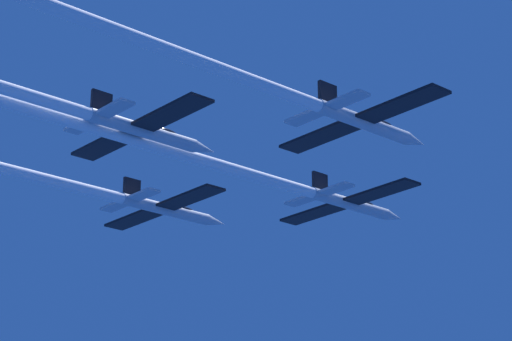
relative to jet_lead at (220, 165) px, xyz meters
name	(u,v)px	position (x,y,z in m)	size (l,w,h in m)	color
jet_lead	(220,165)	(0.00, 0.00, 0.00)	(19.12, 63.88, 3.17)	#B2BAC6
jet_left_wing	(10,170)	(-13.99, -15.50, -0.41)	(19.12, 65.19, 3.17)	#B2BAC6
jet_right_wing	(188,57)	(15.71, -16.23, 0.81)	(19.12, 67.72, 3.17)	#B2BAC6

